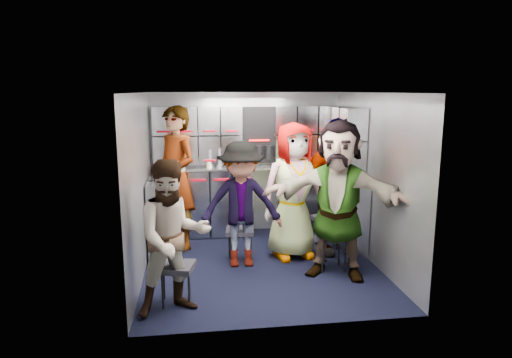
{
  "coord_description": "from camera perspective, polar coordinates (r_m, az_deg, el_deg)",
  "views": [
    {
      "loc": [
        -0.79,
        -5.27,
        2.13
      ],
      "look_at": [
        -0.01,
        0.35,
        1.02
      ],
      "focal_mm": 32.0,
      "sensor_mm": 36.0,
      "label": 1
    }
  ],
  "objects": [
    {
      "name": "cart_bank_left",
      "position": [
        6.07,
        -11.41,
        -4.79
      ],
      "size": [
        0.38,
        0.76,
        0.99
      ],
      "primitive_type": "cube",
      "color": "#959AA4",
      "rests_on": "ground"
    },
    {
      "name": "right_cabinet",
      "position": [
        6.42,
        10.93,
        -3.84
      ],
      "size": [
        0.28,
        1.2,
        1.0
      ],
      "primitive_type": "cube",
      "color": "#959AA4",
      "rests_on": "ground"
    },
    {
      "name": "bottle_left",
      "position": [
        6.59,
        -5.76,
        2.56
      ],
      "size": [
        0.07,
        0.07,
        0.26
      ],
      "primitive_type": "cylinder",
      "color": "white",
      "rests_on": "counter"
    },
    {
      "name": "bottle_mid",
      "position": [
        6.59,
        -4.61,
        2.64
      ],
      "size": [
        0.06,
        0.06,
        0.28
      ],
      "primitive_type": "cylinder",
      "color": "white",
      "rests_on": "counter"
    },
    {
      "name": "cup_right",
      "position": [
        6.74,
        4.46,
        2.06
      ],
      "size": [
        0.09,
        0.09,
        0.1
      ],
      "primitive_type": "cylinder",
      "color": "#CAB88E",
      "rests_on": "counter"
    },
    {
      "name": "jump_seat_mid_right",
      "position": [
        6.31,
        9.03,
        -5.07
      ],
      "size": [
        0.48,
        0.47,
        0.44
      ],
      "rotation": [
        0.0,
        0.0,
        0.38
      ],
      "color": "black",
      "rests_on": "ground"
    },
    {
      "name": "cup_left",
      "position": [
        6.59,
        -5.9,
        1.78
      ],
      "size": [
        0.08,
        0.08,
        0.09
      ],
      "primitive_type": "cylinder",
      "color": "#CAB88E",
      "rests_on": "counter"
    },
    {
      "name": "cart_bank_back",
      "position": [
        6.81,
        -0.99,
        -2.84
      ],
      "size": [
        2.68,
        0.38,
        0.99
      ],
      "primitive_type": "cube",
      "color": "#959AA4",
      "rests_on": "ground"
    },
    {
      "name": "locker_bank_right",
      "position": [
        6.34,
        10.96,
        5.07
      ],
      "size": [
        0.28,
        1.0,
        0.82
      ],
      "primitive_type": "cube",
      "color": "#959AA4",
      "rests_on": "wall_right"
    },
    {
      "name": "jump_seat_center",
      "position": [
        6.12,
        4.27,
        -5.72
      ],
      "size": [
        0.45,
        0.44,
        0.42
      ],
      "rotation": [
        0.0,
        0.0,
        -0.38
      ],
      "color": "black",
      "rests_on": "ground"
    },
    {
      "name": "red_latch_strip",
      "position": [
        6.53,
        -0.79,
        0.02
      ],
      "size": [
        2.6,
        0.02,
        0.03
      ],
      "primitive_type": "cube",
      "color": "#950214",
      "rests_on": "cart_bank_back"
    },
    {
      "name": "jump_seat_mid_left",
      "position": [
        5.81,
        -2.03,
        -6.7
      ],
      "size": [
        0.38,
        0.37,
        0.41
      ],
      "rotation": [
        0.0,
        0.0,
        -0.12
      ],
      "color": "black",
      "rests_on": "ground"
    },
    {
      "name": "attendant_standing",
      "position": [
        6.2,
        -9.93,
        0.08
      ],
      "size": [
        0.8,
        0.84,
        1.93
      ],
      "primitive_type": "imported",
      "rotation": [
        0.0,
        0.0,
        -0.91
      ],
      "color": "black",
      "rests_on": "ground"
    },
    {
      "name": "counter",
      "position": [
        6.7,
        -1.01,
        1.48
      ],
      "size": [
        2.68,
        0.42,
        0.03
      ],
      "primitive_type": "cube",
      "color": "#AFB2B7",
      "rests_on": "cart_bank_back"
    },
    {
      "name": "attendant_arc_d",
      "position": [
        6.02,
        9.67,
        -0.95
      ],
      "size": [
        1.11,
        0.65,
        1.79
      ],
      "primitive_type": "imported",
      "rotation": [
        0.0,
        0.0,
        0.21
      ],
      "color": "black",
      "rests_on": "ground"
    },
    {
      "name": "floor",
      "position": [
        5.74,
        0.6,
        -10.72
      ],
      "size": [
        3.0,
        3.0,
        0.0
      ],
      "primitive_type": "plane",
      "color": "black",
      "rests_on": "ground"
    },
    {
      "name": "jump_seat_near_right",
      "position": [
        5.57,
        9.43,
        -7.26
      ],
      "size": [
        0.49,
        0.48,
        0.44
      ],
      "rotation": [
        0.0,
        0.0,
        -0.43
      ],
      "color": "black",
      "rests_on": "ground"
    },
    {
      "name": "locker_bank_back",
      "position": [
        6.7,
        -1.08,
        5.58
      ],
      "size": [
        2.68,
        0.28,
        0.82
      ],
      "primitive_type": "cube",
      "color": "#959AA4",
      "rests_on": "wall_back"
    },
    {
      "name": "ceiling",
      "position": [
        5.33,
        0.65,
        10.74
      ],
      "size": [
        2.8,
        3.0,
        0.02
      ],
      "primitive_type": "cube",
      "color": "silver",
      "rests_on": "wall_back"
    },
    {
      "name": "attendant_arc_a",
      "position": [
        4.43,
        -10.27,
        -7.24
      ],
      "size": [
        0.86,
        0.75,
        1.5
      ],
      "primitive_type": "imported",
      "rotation": [
        0.0,
        0.0,
        0.29
      ],
      "color": "black",
      "rests_on": "ground"
    },
    {
      "name": "attendant_arc_b",
      "position": [
        5.52,
        -1.87,
        -3.21
      ],
      "size": [
        1.01,
        0.61,
        1.54
      ],
      "primitive_type": "imported",
      "rotation": [
        0.0,
        0.0,
        -0.04
      ],
      "color": "black",
      "rests_on": "ground"
    },
    {
      "name": "coffee_niche",
      "position": [
        6.78,
        0.37,
        5.48
      ],
      "size": [
        0.46,
        0.16,
        0.84
      ],
      "primitive_type": null,
      "color": "black",
      "rests_on": "wall_back"
    },
    {
      "name": "bottle_right",
      "position": [
        6.77,
        5.59,
        2.81
      ],
      "size": [
        0.07,
        0.07,
        0.27
      ],
      "primitive_type": "cylinder",
      "color": "white",
      "rests_on": "counter"
    },
    {
      "name": "attendant_arc_e",
      "position": [
        5.27,
        10.18,
        -2.53
      ],
      "size": [
        1.75,
        1.22,
        1.82
      ],
      "primitive_type": "imported",
      "rotation": [
        0.0,
        0.0,
        -0.45
      ],
      "color": "black",
      "rests_on": "ground"
    },
    {
      "name": "jump_seat_near_left",
      "position": [
        4.73,
        -10.02,
        -11.0
      ],
      "size": [
        0.41,
        0.4,
        0.41
      ],
      "rotation": [
        0.0,
        0.0,
        -0.22
      ],
      "color": "black",
      "rests_on": "ground"
    },
    {
      "name": "wall_right",
      "position": [
        5.81,
        14.41,
        -0.0
      ],
      "size": [
        0.04,
        3.0,
        2.1
      ],
      "primitive_type": "cube",
      "color": "gray",
      "rests_on": "ground"
    },
    {
      "name": "wall_back",
      "position": [
        6.9,
        -1.22,
        2.05
      ],
      "size": [
        2.8,
        0.04,
        2.1
      ],
      "primitive_type": "cube",
      "color": "gray",
      "rests_on": "ground"
    },
    {
      "name": "attendant_arc_c",
      "position": [
        5.82,
        4.71,
        -1.48
      ],
      "size": [
        0.94,
        0.7,
        1.74
      ],
      "primitive_type": "imported",
      "rotation": [
        0.0,
        0.0,
        0.18
      ],
      "color": "black",
      "rests_on": "ground"
    },
    {
      "name": "wall_left",
      "position": [
        5.41,
        -14.19,
        -0.78
      ],
      "size": [
        0.04,
        3.0,
        2.1
      ],
      "primitive_type": "cube",
      "color": "gray",
      "rests_on": "ground"
    }
  ]
}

